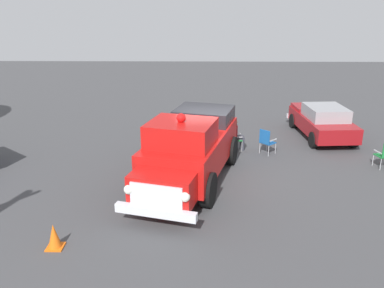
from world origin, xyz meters
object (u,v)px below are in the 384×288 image
object	(u,v)px
vintage_fire_truck	(190,148)
traffic_cone	(54,237)
spectator_seated	(236,134)
classic_hot_rod	(322,120)
lawn_chair_near_truck	(233,136)
lawn_chair_by_car	(266,140)

from	to	relation	value
vintage_fire_truck	traffic_cone	size ratio (longest dim) A/B	9.94
spectator_seated	vintage_fire_truck	bearing A→B (deg)	-119.70
vintage_fire_truck	classic_hot_rod	bearing A→B (deg)	41.06
traffic_cone	spectator_seated	bearing A→B (deg)	54.91
classic_hot_rod	lawn_chair_near_truck	size ratio (longest dim) A/B	4.39
traffic_cone	classic_hot_rod	bearing A→B (deg)	45.06
classic_hot_rod	traffic_cone	xyz separation A→B (m)	(-8.96, -8.98, -0.44)
lawn_chair_by_car	traffic_cone	bearing A→B (deg)	-132.76
vintage_fire_truck	lawn_chair_near_truck	world-z (taller)	vintage_fire_truck
vintage_fire_truck	lawn_chair_by_car	bearing A→B (deg)	42.33
lawn_chair_near_truck	lawn_chair_by_car	bearing A→B (deg)	-20.55
classic_hot_rod	lawn_chair_by_car	distance (m)	3.67
vintage_fire_truck	traffic_cone	world-z (taller)	vintage_fire_truck
spectator_seated	traffic_cone	size ratio (longest dim) A/B	2.03
vintage_fire_truck	spectator_seated	distance (m)	3.68
lawn_chair_by_car	traffic_cone	distance (m)	9.05
spectator_seated	lawn_chair_by_car	bearing A→B (deg)	-23.11
classic_hot_rod	spectator_seated	distance (m)	4.37
vintage_fire_truck	classic_hot_rod	world-z (taller)	vintage_fire_truck
lawn_chair_by_car	traffic_cone	world-z (taller)	lawn_chair_by_car
lawn_chair_near_truck	spectator_seated	bearing A→B (deg)	4.26
vintage_fire_truck	spectator_seated	world-z (taller)	vintage_fire_truck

